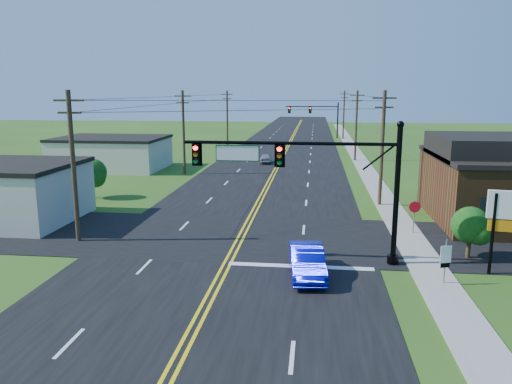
# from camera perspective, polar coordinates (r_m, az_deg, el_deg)

# --- Properties ---
(ground) EXTENTS (260.00, 260.00, 0.00)m
(ground) POSITION_cam_1_polar(r_m,az_deg,el_deg) (20.24, -7.36, -14.81)
(ground) COLOR #254814
(ground) RESTS_ON ground
(road_main) EXTENTS (16.00, 220.00, 0.04)m
(road_main) POSITION_cam_1_polar(r_m,az_deg,el_deg) (68.31, 2.86, 3.97)
(road_main) COLOR black
(road_main) RESTS_ON ground
(road_cross) EXTENTS (70.00, 10.00, 0.04)m
(road_cross) POSITION_cam_1_polar(r_m,az_deg,el_deg) (31.22, -2.01, -5.11)
(road_cross) COLOR black
(road_cross) RESTS_ON ground
(sidewalk) EXTENTS (2.00, 160.00, 0.08)m
(sidewalk) POSITION_cam_1_polar(r_m,az_deg,el_deg) (58.54, 12.48, 2.47)
(sidewalk) COLOR gray
(sidewalk) RESTS_ON ground
(signal_mast_main) EXTENTS (11.30, 0.60, 7.48)m
(signal_mast_main) POSITION_cam_1_polar(r_m,az_deg,el_deg) (25.91, 6.09, 2.12)
(signal_mast_main) COLOR black
(signal_mast_main) RESTS_ON ground
(signal_mast_far) EXTENTS (10.98, 0.60, 7.48)m
(signal_mast_far) POSITION_cam_1_polar(r_m,az_deg,el_deg) (97.66, 6.75, 8.82)
(signal_mast_far) COLOR black
(signal_mast_far) RESTS_ON ground
(cream_bldg_near) EXTENTS (10.20, 8.20, 4.10)m
(cream_bldg_near) POSITION_cam_1_polar(r_m,az_deg,el_deg) (38.87, -27.15, 0.01)
(cream_bldg_near) COLOR beige
(cream_bldg_near) RESTS_ON ground
(cream_bldg_far) EXTENTS (12.20, 9.20, 3.70)m
(cream_bldg_far) POSITION_cam_1_polar(r_m,az_deg,el_deg) (60.79, -16.18, 4.34)
(cream_bldg_far) COLOR beige
(cream_bldg_far) RESTS_ON ground
(utility_pole_left_a) EXTENTS (1.80, 0.28, 9.00)m
(utility_pole_left_a) POSITION_cam_1_polar(r_m,az_deg,el_deg) (31.25, -20.17, 3.03)
(utility_pole_left_a) COLOR #342417
(utility_pole_left_a) RESTS_ON ground
(utility_pole_left_b) EXTENTS (1.80, 0.28, 9.00)m
(utility_pole_left_b) POSITION_cam_1_polar(r_m,az_deg,el_deg) (54.59, -8.28, 6.93)
(utility_pole_left_b) COLOR #342417
(utility_pole_left_b) RESTS_ON ground
(utility_pole_left_c) EXTENTS (1.80, 0.28, 9.00)m
(utility_pole_left_c) POSITION_cam_1_polar(r_m,az_deg,el_deg) (80.92, -3.31, 8.47)
(utility_pole_left_c) COLOR #342417
(utility_pole_left_c) RESTS_ON ground
(utility_pole_right_a) EXTENTS (1.80, 0.28, 9.00)m
(utility_pole_right_a) POSITION_cam_1_polar(r_m,az_deg,el_deg) (40.12, 14.23, 5.10)
(utility_pole_right_a) COLOR #342417
(utility_pole_right_a) RESTS_ON ground
(utility_pole_right_b) EXTENTS (1.80, 0.28, 9.00)m
(utility_pole_right_b) POSITION_cam_1_polar(r_m,az_deg,el_deg) (65.90, 11.38, 7.59)
(utility_pole_right_b) COLOR #342417
(utility_pole_right_b) RESTS_ON ground
(utility_pole_right_c) EXTENTS (1.80, 0.28, 9.00)m
(utility_pole_right_c) POSITION_cam_1_polar(r_m,az_deg,el_deg) (95.80, 10.00, 8.79)
(utility_pole_right_c) COLOR #342417
(utility_pole_right_c) RESTS_ON ground
(tree_right_back) EXTENTS (3.00, 3.00, 4.10)m
(tree_right_back) POSITION_cam_1_polar(r_m,az_deg,el_deg) (45.47, 21.24, 2.69)
(tree_right_back) COLOR #342417
(tree_right_back) RESTS_ON ground
(shrub_corner) EXTENTS (2.00, 2.00, 2.86)m
(shrub_corner) POSITION_cam_1_polar(r_m,az_deg,el_deg) (29.21, 23.29, -3.51)
(shrub_corner) COLOR #342417
(shrub_corner) RESTS_ON ground
(tree_left) EXTENTS (2.40, 2.40, 3.37)m
(tree_left) POSITION_cam_1_polar(r_m,az_deg,el_deg) (44.24, -18.20, 2.10)
(tree_left) COLOR #342417
(tree_left) RESTS_ON ground
(blue_car) EXTENTS (2.04, 4.70, 1.51)m
(blue_car) POSITION_cam_1_polar(r_m,az_deg,el_deg) (24.68, 5.84, -7.94)
(blue_car) COLOR #080DB6
(blue_car) RESTS_ON ground
(distant_car) EXTENTS (1.79, 3.62, 1.19)m
(distant_car) POSITION_cam_1_polar(r_m,az_deg,el_deg) (62.76, 1.09, 3.84)
(distant_car) COLOR #A1A0A5
(distant_car) RESTS_ON ground
(route_sign) EXTENTS (0.53, 0.19, 2.20)m
(route_sign) POSITION_cam_1_polar(r_m,az_deg,el_deg) (25.00, 20.84, -7.11)
(route_sign) COLOR slate
(route_sign) RESTS_ON ground
(stop_sign) EXTENTS (0.76, 0.09, 2.14)m
(stop_sign) POSITION_cam_1_polar(r_m,az_deg,el_deg) (33.00, 17.66, -2.01)
(stop_sign) COLOR slate
(stop_sign) RESTS_ON ground
(pylon_sign) EXTENTS (2.08, 0.60, 4.23)m
(pylon_sign) POSITION_cam_1_polar(r_m,az_deg,el_deg) (27.01, 26.98, -2.28)
(pylon_sign) COLOR black
(pylon_sign) RESTS_ON ground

